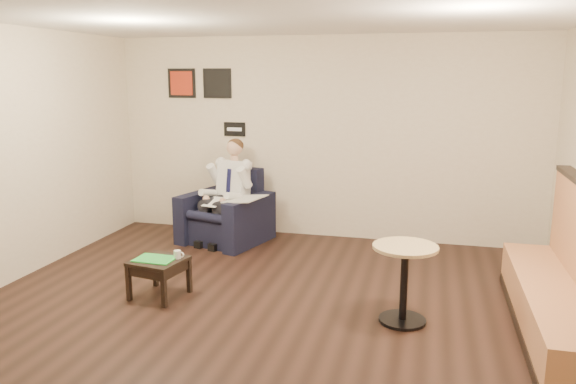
% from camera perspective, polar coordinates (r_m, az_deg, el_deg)
% --- Properties ---
extents(ground, '(6.00, 6.00, 0.00)m').
position_cam_1_polar(ground, '(5.40, -2.73, -13.05)').
color(ground, black).
rests_on(ground, ground).
extents(wall_back, '(6.00, 0.02, 2.80)m').
position_cam_1_polar(wall_back, '(7.86, 3.61, 5.45)').
color(wall_back, beige).
rests_on(wall_back, ground).
extents(wall_front, '(6.00, 0.02, 2.80)m').
position_cam_1_polar(wall_front, '(2.38, -25.10, -10.68)').
color(wall_front, beige).
rests_on(wall_front, ground).
extents(ceiling, '(6.00, 6.00, 0.02)m').
position_cam_1_polar(ceiling, '(4.93, -3.06, 18.01)').
color(ceiling, white).
rests_on(ceiling, wall_back).
extents(seating_sign, '(0.32, 0.02, 0.20)m').
position_cam_1_polar(seating_sign, '(8.18, -5.44, 6.37)').
color(seating_sign, black).
rests_on(seating_sign, wall_back).
extents(art_print_left, '(0.42, 0.03, 0.42)m').
position_cam_1_polar(art_print_left, '(8.45, -10.74, 10.81)').
color(art_print_left, '#B02C15').
rests_on(art_print_left, wall_back).
extents(art_print_right, '(0.42, 0.03, 0.42)m').
position_cam_1_polar(art_print_right, '(8.23, -7.20, 10.90)').
color(art_print_right, black).
rests_on(art_print_right, wall_back).
extents(armchair, '(1.25, 1.25, 0.98)m').
position_cam_1_polar(armchair, '(7.77, -6.40, -1.49)').
color(armchair, black).
rests_on(armchair, ground).
extents(seated_man, '(0.88, 1.10, 1.35)m').
position_cam_1_polar(seated_man, '(7.63, -7.00, -0.35)').
color(seated_man, silver).
rests_on(seated_man, armchair).
extents(lap_papers, '(0.29, 0.36, 0.01)m').
position_cam_1_polar(lap_papers, '(7.56, -7.48, -1.01)').
color(lap_papers, white).
rests_on(lap_papers, seated_man).
extents(newspaper, '(0.54, 0.62, 0.01)m').
position_cam_1_polar(newspaper, '(7.41, -4.37, -0.69)').
color(newspaper, silver).
rests_on(newspaper, armchair).
extents(side_table, '(0.57, 0.57, 0.40)m').
position_cam_1_polar(side_table, '(6.04, -12.94, -8.49)').
color(side_table, black).
rests_on(side_table, ground).
extents(green_folder, '(0.41, 0.30, 0.01)m').
position_cam_1_polar(green_folder, '(5.98, -13.34, -6.64)').
color(green_folder, green).
rests_on(green_folder, side_table).
extents(coffee_mug, '(0.09, 0.09, 0.08)m').
position_cam_1_polar(coffee_mug, '(5.95, -11.18, -6.24)').
color(coffee_mug, white).
rests_on(coffee_mug, side_table).
extents(smartphone, '(0.14, 0.10, 0.01)m').
position_cam_1_polar(smartphone, '(6.06, -11.87, -6.33)').
color(smartphone, black).
rests_on(smartphone, side_table).
extents(banquette, '(0.61, 2.56, 1.31)m').
position_cam_1_polar(banquette, '(5.48, 25.77, -6.52)').
color(banquette, '#B27145').
rests_on(banquette, ground).
extents(cafe_table, '(0.65, 0.65, 0.74)m').
position_cam_1_polar(cafe_table, '(5.36, 11.69, -9.14)').
color(cafe_table, tan).
rests_on(cafe_table, ground).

